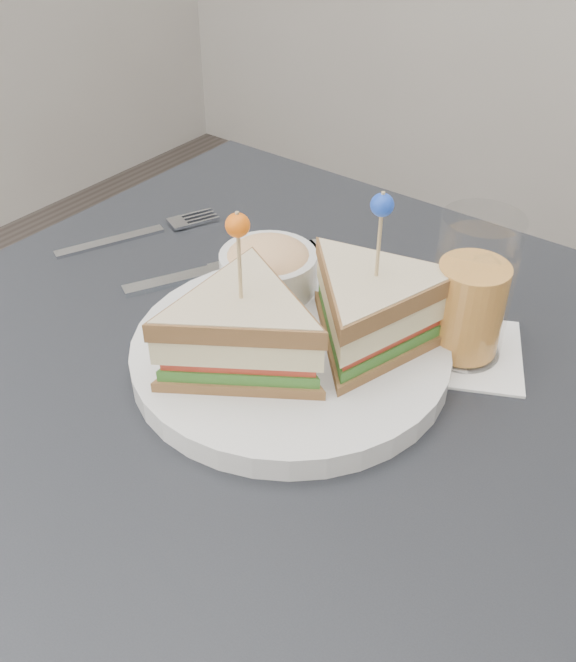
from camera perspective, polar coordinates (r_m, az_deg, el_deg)
The scene contains 5 objects.
table at distance 0.75m, azimuth -1.09°, elevation -7.84°, with size 0.80×0.80×0.75m.
plate_meal at distance 0.68m, azimuth 0.95°, elevation 0.72°, with size 0.34×0.33×0.18m.
cutlery_fork at distance 0.93m, azimuth -10.88°, elevation 7.56°, with size 0.10×0.20×0.01m.
cutlery_knife at distance 0.84m, azimuth -5.30°, elevation 4.82°, with size 0.13×0.23×0.01m.
drink_set at distance 0.70m, azimuth 13.94°, elevation 2.60°, with size 0.16×0.16×0.15m.
Camera 1 is at (0.33, -0.41, 1.20)m, focal length 40.00 mm.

